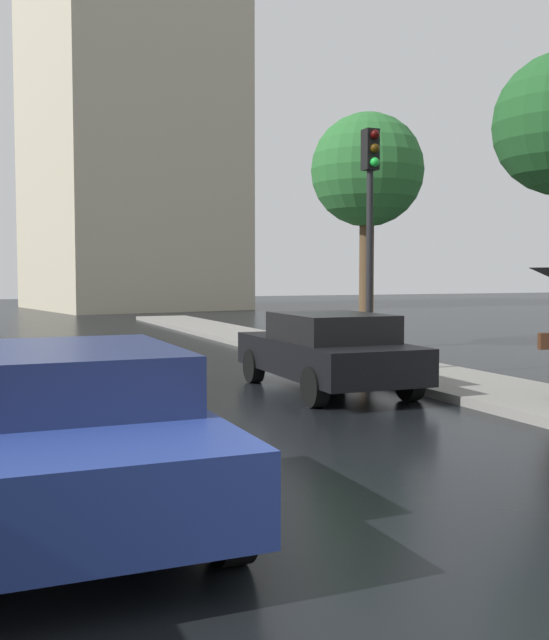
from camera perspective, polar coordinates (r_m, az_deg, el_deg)
The scene contains 5 objects.
car_black_near_kerb at distance 12.51m, azimuth 4.05°, elevation -2.32°, with size 1.93×4.16×1.32m.
car_blue_mid_road at distance 6.32m, azimuth -15.06°, elevation -7.88°, with size 1.89×4.37×1.39m.
traffic_light at distance 14.06m, azimuth 7.36°, elevation 8.73°, with size 0.26×0.39×4.51m.
street_tree_near at distance 19.87m, azimuth 7.12°, elevation 11.19°, with size 2.94×2.94×6.16m.
distant_tower at distance 44.37m, azimuth -11.06°, elevation 15.78°, with size 11.82×12.35×27.78m.
Camera 1 is at (-2.82, -1.89, 1.98)m, focal length 41.71 mm.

